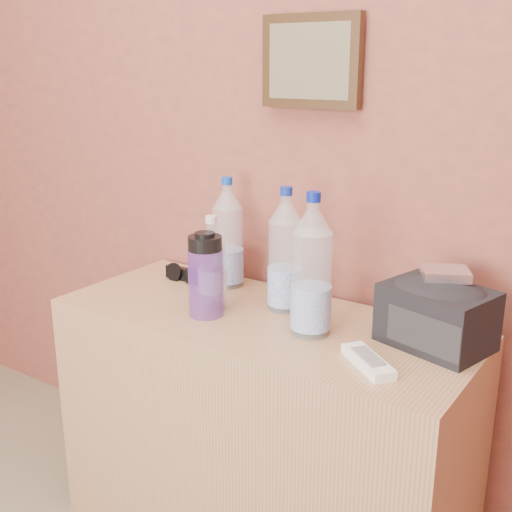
{
  "coord_description": "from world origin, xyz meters",
  "views": [
    {
      "loc": [
        0.95,
        0.38,
        1.4
      ],
      "look_at": [
        0.04,
        1.71,
        0.91
      ],
      "focal_mm": 45.0,
      "sensor_mm": 36.0,
      "label": 1
    }
  ],
  "objects_px": {
    "toiletry_bag": "(437,313)",
    "foil_packet": "(446,273)",
    "pet_large_c": "(285,256)",
    "pet_small": "(212,268)",
    "dresser": "(261,433)",
    "pet_large_d": "(312,273)",
    "nalgene_bottle": "(206,275)",
    "pet_large_b": "(228,239)",
    "sunglasses": "(186,275)",
    "ac_remote": "(368,362)"
  },
  "relations": [
    {
      "from": "pet_large_b",
      "to": "pet_large_d",
      "type": "xyz_separation_m",
      "value": [
        0.4,
        -0.18,
        0.01
      ]
    },
    {
      "from": "dresser",
      "to": "nalgene_bottle",
      "type": "xyz_separation_m",
      "value": [
        -0.13,
        -0.07,
        0.48
      ]
    },
    {
      "from": "toiletry_bag",
      "to": "pet_large_c",
      "type": "bearing_deg",
      "value": -165.45
    },
    {
      "from": "pet_large_c",
      "to": "pet_small",
      "type": "relative_size",
      "value": 1.31
    },
    {
      "from": "pet_large_c",
      "to": "nalgene_bottle",
      "type": "xyz_separation_m",
      "value": [
        -0.15,
        -0.16,
        -0.04
      ]
    },
    {
      "from": "pet_small",
      "to": "ac_remote",
      "type": "distance_m",
      "value": 0.54
    },
    {
      "from": "foil_packet",
      "to": "pet_large_d",
      "type": "bearing_deg",
      "value": -155.67
    },
    {
      "from": "pet_large_d",
      "to": "sunglasses",
      "type": "relative_size",
      "value": 2.34
    },
    {
      "from": "dresser",
      "to": "pet_large_b",
      "type": "height_order",
      "value": "pet_large_b"
    },
    {
      "from": "ac_remote",
      "to": "pet_large_b",
      "type": "bearing_deg",
      "value": -166.68
    },
    {
      "from": "pet_large_d",
      "to": "foil_packet",
      "type": "xyz_separation_m",
      "value": [
        0.29,
        0.13,
        0.02
      ]
    },
    {
      "from": "pet_large_c",
      "to": "pet_large_d",
      "type": "xyz_separation_m",
      "value": [
        0.15,
        -0.11,
        0.01
      ]
    },
    {
      "from": "dresser",
      "to": "nalgene_bottle",
      "type": "bearing_deg",
      "value": -150.77
    },
    {
      "from": "dresser",
      "to": "pet_large_d",
      "type": "distance_m",
      "value": 0.55
    },
    {
      "from": "nalgene_bottle",
      "to": "pet_large_b",
      "type": "bearing_deg",
      "value": 113.11
    },
    {
      "from": "dresser",
      "to": "ac_remote",
      "type": "distance_m",
      "value": 0.54
    },
    {
      "from": "pet_large_d",
      "to": "toiletry_bag",
      "type": "distance_m",
      "value": 0.32
    },
    {
      "from": "nalgene_bottle",
      "to": "pet_large_c",
      "type": "bearing_deg",
      "value": 46.87
    },
    {
      "from": "pet_large_d",
      "to": "pet_small",
      "type": "distance_m",
      "value": 0.32
    },
    {
      "from": "pet_large_d",
      "to": "ac_remote",
      "type": "xyz_separation_m",
      "value": [
        0.2,
        -0.09,
        -0.15
      ]
    },
    {
      "from": "toiletry_bag",
      "to": "pet_large_b",
      "type": "bearing_deg",
      "value": -171.13
    },
    {
      "from": "pet_large_b",
      "to": "nalgene_bottle",
      "type": "height_order",
      "value": "pet_large_b"
    },
    {
      "from": "pet_large_d",
      "to": "ac_remote",
      "type": "bearing_deg",
      "value": -23.82
    },
    {
      "from": "nalgene_bottle",
      "to": "toiletry_bag",
      "type": "distance_m",
      "value": 0.61
    },
    {
      "from": "pet_large_c",
      "to": "nalgene_bottle",
      "type": "relative_size",
      "value": 1.49
    },
    {
      "from": "pet_small",
      "to": "toiletry_bag",
      "type": "relative_size",
      "value": 1.07
    },
    {
      "from": "sunglasses",
      "to": "foil_packet",
      "type": "distance_m",
      "value": 0.84
    },
    {
      "from": "pet_large_c",
      "to": "ac_remote",
      "type": "distance_m",
      "value": 0.43
    },
    {
      "from": "toiletry_bag",
      "to": "foil_packet",
      "type": "relative_size",
      "value": 2.28
    },
    {
      "from": "pet_large_d",
      "to": "toiletry_bag",
      "type": "height_order",
      "value": "pet_large_d"
    },
    {
      "from": "pet_small",
      "to": "ac_remote",
      "type": "height_order",
      "value": "pet_small"
    },
    {
      "from": "pet_large_c",
      "to": "ac_remote",
      "type": "xyz_separation_m",
      "value": [
        0.35,
        -0.2,
        -0.14
      ]
    },
    {
      "from": "pet_large_b",
      "to": "foil_packet",
      "type": "bearing_deg",
      "value": -3.68
    },
    {
      "from": "pet_large_c",
      "to": "pet_large_d",
      "type": "bearing_deg",
      "value": -36.85
    },
    {
      "from": "nalgene_bottle",
      "to": "foil_packet",
      "type": "height_order",
      "value": "nalgene_bottle"
    },
    {
      "from": "pet_large_b",
      "to": "sunglasses",
      "type": "relative_size",
      "value": 2.16
    },
    {
      "from": "sunglasses",
      "to": "foil_packet",
      "type": "bearing_deg",
      "value": -0.13
    },
    {
      "from": "nalgene_bottle",
      "to": "foil_packet",
      "type": "bearing_deg",
      "value": 17.48
    },
    {
      "from": "pet_large_d",
      "to": "nalgene_bottle",
      "type": "height_order",
      "value": "pet_large_d"
    },
    {
      "from": "nalgene_bottle",
      "to": "ac_remote",
      "type": "relative_size",
      "value": 1.37
    },
    {
      "from": "ac_remote",
      "to": "foil_packet",
      "type": "bearing_deg",
      "value": 105.23
    },
    {
      "from": "ac_remote",
      "to": "pet_large_c",
      "type": "bearing_deg",
      "value": -172.36
    },
    {
      "from": "dresser",
      "to": "pet_large_d",
      "type": "relative_size",
      "value": 3.17
    },
    {
      "from": "pet_small",
      "to": "foil_packet",
      "type": "relative_size",
      "value": 2.45
    },
    {
      "from": "ac_remote",
      "to": "foil_packet",
      "type": "relative_size",
      "value": 1.57
    },
    {
      "from": "dresser",
      "to": "pet_large_d",
      "type": "bearing_deg",
      "value": -7.21
    },
    {
      "from": "pet_small",
      "to": "sunglasses",
      "type": "relative_size",
      "value": 1.69
    },
    {
      "from": "dresser",
      "to": "nalgene_bottle",
      "type": "height_order",
      "value": "nalgene_bottle"
    },
    {
      "from": "pet_large_c",
      "to": "pet_small",
      "type": "height_order",
      "value": "pet_large_c"
    },
    {
      "from": "nalgene_bottle",
      "to": "dresser",
      "type": "bearing_deg",
      "value": 29.23
    }
  ]
}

